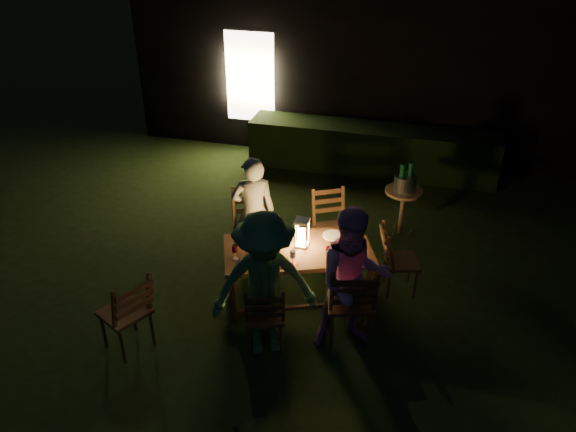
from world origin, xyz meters
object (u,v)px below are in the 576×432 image
(bottle_bucket_b, at_px, (409,179))
(chair_spare, at_px, (128,324))
(chair_far_right, at_px, (331,239))
(side_table, at_px, (403,195))
(person_opp_left, at_px, (265,286))
(dining_table, at_px, (298,254))
(ice_bucket, at_px, (405,183))
(chair_near_right, at_px, (349,315))
(person_house_side, at_px, (254,212))
(bottle_table, at_px, (276,240))
(chair_near_left, at_px, (265,325))
(person_opp_right, at_px, (353,281))
(bottle_bucket_a, at_px, (401,180))
(lantern, at_px, (302,234))
(chair_end, at_px, (399,271))
(chair_far_left, at_px, (255,242))

(bottle_bucket_b, bearing_deg, chair_spare, -130.23)
(chair_far_right, bearing_deg, side_table, -161.75)
(chair_far_right, xyz_separation_m, side_table, (0.83, 0.87, 0.32))
(person_opp_left, bearing_deg, side_table, 44.92)
(dining_table, distance_m, ice_bucket, 2.09)
(chair_near_right, bearing_deg, person_house_side, 125.41)
(bottle_table, bearing_deg, person_opp_left, -81.86)
(chair_near_left, distance_m, person_opp_right, 1.05)
(chair_far_right, xyz_separation_m, person_opp_left, (-0.33, -1.85, 0.53))
(bottle_bucket_a, bearing_deg, person_opp_left, -112.63)
(chair_far_right, distance_m, bottle_table, 1.24)
(dining_table, relative_size, person_house_side, 1.25)
(chair_near_right, xyz_separation_m, bottle_table, (-0.93, 0.46, 0.51))
(person_house_side, xyz_separation_m, side_table, (1.78, 1.20, -0.13))
(lantern, bearing_deg, dining_table, -113.15)
(person_house_side, height_order, bottle_bucket_a, person_house_side)
(chair_spare, bearing_deg, ice_bucket, -12.25)
(chair_near_left, xyz_separation_m, chair_near_right, (0.84, 0.33, 0.05))
(bottle_bucket_a, bearing_deg, bottle_table, -123.85)
(chair_near_left, distance_m, person_house_side, 1.66)
(bottle_table, bearing_deg, person_house_side, 125.56)
(person_opp_left, bearing_deg, chair_far_right, 57.89)
(chair_end, relative_size, bottle_bucket_b, 2.84)
(chair_spare, bearing_deg, chair_near_left, -46.43)
(bottle_table, distance_m, side_table, 2.29)
(chair_end, distance_m, person_opp_left, 1.95)
(chair_near_right, distance_m, bottle_bucket_a, 2.38)
(dining_table, xyz_separation_m, chair_far_left, (-0.71, 0.55, -0.31))
(chair_end, height_order, person_house_side, person_house_side)
(chair_far_left, distance_m, person_opp_right, 1.89)
(chair_end, xyz_separation_m, person_opp_left, (-1.25, -1.39, 0.55))
(chair_far_right, height_order, chair_spare, chair_spare)
(dining_table, relative_size, bottle_bucket_b, 5.86)
(chair_spare, xyz_separation_m, side_table, (2.58, 3.06, 0.31))
(chair_far_left, xyz_separation_m, chair_end, (1.85, -0.09, -0.05))
(person_house_side, xyz_separation_m, bottle_table, (0.49, -0.69, 0.09))
(chair_spare, relative_size, bottle_table, 3.60)
(person_house_side, relative_size, bottle_bucket_b, 4.68)
(side_table, distance_m, bottle_bucket_a, 0.25)
(person_opp_left, distance_m, side_table, 2.97)
(chair_far_left, height_order, chair_spare, chair_far_left)
(person_house_side, bearing_deg, person_opp_left, 90.00)
(chair_near_left, bearing_deg, person_opp_left, -84.16)
(bottle_table, distance_m, bottle_bucket_a, 2.22)
(person_opp_right, distance_m, bottle_table, 1.08)
(person_house_side, height_order, bottle_bucket_b, person_house_side)
(chair_near_left, height_order, person_opp_left, person_opp_left)
(side_table, distance_m, ice_bucket, 0.19)
(chair_far_right, xyz_separation_m, chair_end, (0.92, -0.46, -0.02))
(person_opp_right, relative_size, lantern, 4.65)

